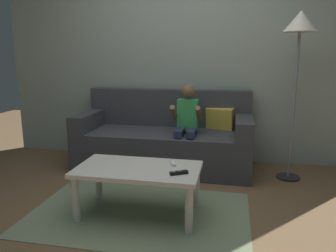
# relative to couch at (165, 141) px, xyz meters

# --- Properties ---
(ground_plane) EXTENTS (9.26, 9.26, 0.00)m
(ground_plane) POSITION_rel_couch_xyz_m (0.20, -1.33, -0.31)
(ground_plane) COLOR brown
(wall_back) EXTENTS (4.63, 0.05, 2.50)m
(wall_back) POSITION_rel_couch_xyz_m (0.20, 0.39, 0.94)
(wall_back) COLOR gray
(wall_back) RESTS_ON ground
(couch) EXTENTS (1.95, 0.80, 0.88)m
(couch) POSITION_rel_couch_xyz_m (0.00, 0.00, 0.00)
(couch) COLOR #38383D
(couch) RESTS_ON ground
(person_seated_on_couch) EXTENTS (0.32, 0.39, 0.97)m
(person_seated_on_couch) POSITION_rel_couch_xyz_m (0.28, -0.18, 0.25)
(person_seated_on_couch) COLOR #282D47
(person_seated_on_couch) RESTS_ON ground
(coffee_table) EXTENTS (0.98, 0.54, 0.40)m
(coffee_table) POSITION_rel_couch_xyz_m (0.04, -1.21, 0.03)
(coffee_table) COLOR beige
(coffee_table) RESTS_ON ground
(area_rug) EXTENTS (1.77, 1.13, 0.01)m
(area_rug) POSITION_rel_couch_xyz_m (0.04, -1.21, -0.30)
(area_rug) COLOR #6B7A5B
(area_rug) RESTS_ON ground
(game_remote_black_near_edge) EXTENTS (0.14, 0.10, 0.03)m
(game_remote_black_near_edge) POSITION_rel_couch_xyz_m (0.38, -1.30, 0.10)
(game_remote_black_near_edge) COLOR black
(game_remote_black_near_edge) RESTS_ON coffee_table
(game_remote_white_center) EXTENTS (0.08, 0.14, 0.03)m
(game_remote_white_center) POSITION_rel_couch_xyz_m (0.29, -1.08, 0.10)
(game_remote_white_center) COLOR white
(game_remote_white_center) RESTS_ON coffee_table
(floor_lamp) EXTENTS (0.32, 0.32, 1.70)m
(floor_lamp) POSITION_rel_couch_xyz_m (1.36, -0.13, 1.16)
(floor_lamp) COLOR black
(floor_lamp) RESTS_ON ground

